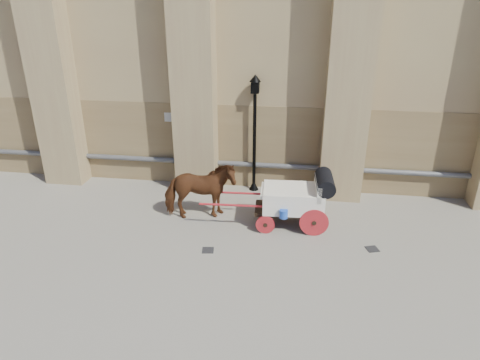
# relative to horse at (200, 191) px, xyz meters

# --- Properties ---
(ground) EXTENTS (90.00, 90.00, 0.00)m
(ground) POSITION_rel_horse_xyz_m (0.39, -1.38, -0.92)
(ground) COLOR slate
(ground) RESTS_ON ground
(horse) EXTENTS (2.37, 1.51, 1.85)m
(horse) POSITION_rel_horse_xyz_m (0.00, 0.00, 0.00)
(horse) COLOR #623016
(horse) RESTS_ON ground
(carriage) EXTENTS (3.97, 1.45, 1.72)m
(carriage) POSITION_rel_horse_xyz_m (2.99, -0.03, 0.00)
(carriage) COLOR black
(carriage) RESTS_ON ground
(street_lamp) EXTENTS (0.38, 0.38, 4.10)m
(street_lamp) POSITION_rel_horse_xyz_m (1.42, 2.36, 1.27)
(street_lamp) COLOR black
(street_lamp) RESTS_ON ground
(drain_grate_near) EXTENTS (0.36, 0.36, 0.01)m
(drain_grate_near) POSITION_rel_horse_xyz_m (0.62, -1.81, -0.92)
(drain_grate_near) COLOR black
(drain_grate_near) RESTS_ON ground
(drain_grate_far) EXTENTS (0.40, 0.40, 0.01)m
(drain_grate_far) POSITION_rel_horse_xyz_m (5.12, -1.10, -0.92)
(drain_grate_far) COLOR black
(drain_grate_far) RESTS_ON ground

